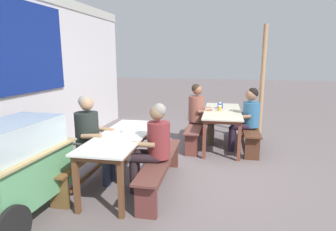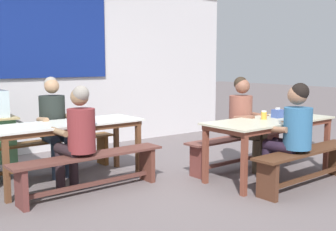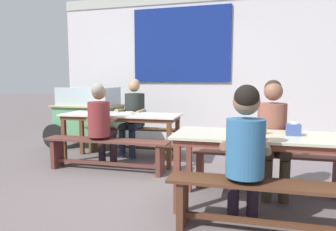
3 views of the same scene
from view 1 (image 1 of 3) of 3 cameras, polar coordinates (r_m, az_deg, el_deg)
name	(u,v)px [view 1 (image 1 of 3)]	position (r m, az deg, el deg)	size (l,w,h in m)	color
ground_plane	(195,164)	(4.98, 5.59, -9.83)	(40.00, 40.00, 0.00)	#685E5E
backdrop_wall	(43,71)	(5.74, -24.16, 8.32)	(6.42, 0.23, 3.02)	silver
dining_table_far	(123,140)	(4.04, -9.27, -4.90)	(1.88, 0.75, 0.76)	silver
dining_table_near	(222,114)	(5.88, 11.04, 0.34)	(1.90, 0.81, 0.76)	beige
bench_far_back	(88,162)	(4.37, -16.01, -9.13)	(1.80, 0.36, 0.45)	brown
bench_far_front	(160,167)	(4.01, -1.55, -10.41)	(1.83, 0.38, 0.45)	brown
bench_near_back	(195,130)	(5.99, 5.62, -2.98)	(1.78, 0.36, 0.45)	brown
bench_near_front	(249,133)	(6.00, 16.18, -3.36)	(1.75, 0.37, 0.45)	#512F1D
food_cart	(16,164)	(3.61, -28.67, -8.70)	(1.55, 0.82, 1.14)	#5B9F6A
person_center_facing	(91,134)	(4.23, -15.47, -3.64)	(0.46, 0.55, 1.30)	#263145
person_near_front	(247,115)	(5.68, 15.89, 0.13)	(0.45, 0.57, 1.26)	#281C2E
person_right_near_table	(199,110)	(5.95, 6.38, 1.10)	(0.47, 0.56, 1.29)	#423728
person_left_back_turned	(153,142)	(3.79, -3.03, -5.50)	(0.46, 0.55, 1.24)	#2A1E23
tissue_box	(220,106)	(6.08, 10.60, 1.95)	(0.14, 0.11, 0.13)	#3A5194
condiment_jar	(220,108)	(5.80, 10.52, 1.48)	(0.07, 0.07, 0.11)	gold
soup_bowl	(125,131)	(4.14, -8.71, -3.09)	(0.13, 0.13, 0.04)	silver
wooden_support_post	(262,82)	(6.84, 18.69, 6.55)	(0.10, 0.10, 2.56)	tan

